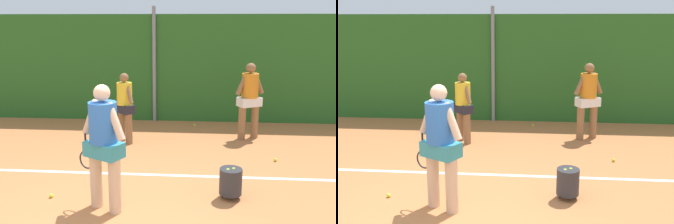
% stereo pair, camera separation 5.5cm
% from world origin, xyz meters
% --- Properties ---
extents(ground_plane, '(31.44, 31.44, 0.00)m').
position_xyz_m(ground_plane, '(0.00, 1.74, 0.00)').
color(ground_plane, '#C67542').
extents(hedge_fence_backdrop, '(20.43, 0.25, 2.94)m').
position_xyz_m(hedge_fence_backdrop, '(0.00, 5.94, 1.47)').
color(hedge_fence_backdrop, '#286023').
rests_on(hedge_fence_backdrop, ground_plane).
extents(fence_post_center, '(0.10, 0.10, 3.15)m').
position_xyz_m(fence_post_center, '(0.00, 5.76, 1.58)').
color(fence_post_center, gray).
rests_on(fence_post_center, ground_plane).
extents(court_baseline_paint, '(14.93, 0.10, 0.01)m').
position_xyz_m(court_baseline_paint, '(0.00, 1.84, 0.00)').
color(court_baseline_paint, white).
rests_on(court_baseline_paint, ground_plane).
extents(player_foreground_near, '(0.80, 0.55, 1.90)m').
position_xyz_m(player_foreground_near, '(-0.13, 0.48, 1.07)').
color(player_foreground_near, beige).
rests_on(player_foreground_near, ground_plane).
extents(player_midcourt, '(0.52, 0.54, 1.62)m').
position_xyz_m(player_midcourt, '(-0.45, 3.76, 0.91)').
color(player_midcourt, '#8C603D').
rests_on(player_midcourt, ground_plane).
extents(player_backcourt_far, '(0.70, 0.51, 1.81)m').
position_xyz_m(player_backcourt_far, '(2.43, 4.29, 1.02)').
color(player_backcourt_far, '#8C603D').
rests_on(player_backcourt_far, ground_plane).
extents(ball_hopper, '(0.36, 0.36, 0.51)m').
position_xyz_m(ball_hopper, '(1.76, 0.99, 0.29)').
color(ball_hopper, '#2D2D33').
rests_on(ball_hopper, ground_plane).
extents(tennis_ball_2, '(0.07, 0.07, 0.07)m').
position_xyz_m(tennis_ball_2, '(-1.10, 0.78, 0.03)').
color(tennis_ball_2, '#CCDB33').
rests_on(tennis_ball_2, ground_plane).
extents(tennis_ball_3, '(0.07, 0.07, 0.07)m').
position_xyz_m(tennis_ball_3, '(2.80, 2.74, 0.03)').
color(tennis_ball_3, '#CCDB33').
rests_on(tennis_ball_3, ground_plane).
extents(tennis_ball_4, '(0.07, 0.07, 0.07)m').
position_xyz_m(tennis_ball_4, '(1.13, 5.26, 0.03)').
color(tennis_ball_4, '#CCDB33').
rests_on(tennis_ball_4, ground_plane).
extents(tennis_ball_5, '(0.07, 0.07, 0.07)m').
position_xyz_m(tennis_ball_5, '(-0.79, 2.11, 0.03)').
color(tennis_ball_5, '#CCDB33').
rests_on(tennis_ball_5, ground_plane).
extents(tennis_ball_7, '(0.07, 0.07, 0.07)m').
position_xyz_m(tennis_ball_7, '(-0.51, 2.70, 0.03)').
color(tennis_ball_7, '#CCDB33').
rests_on(tennis_ball_7, ground_plane).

